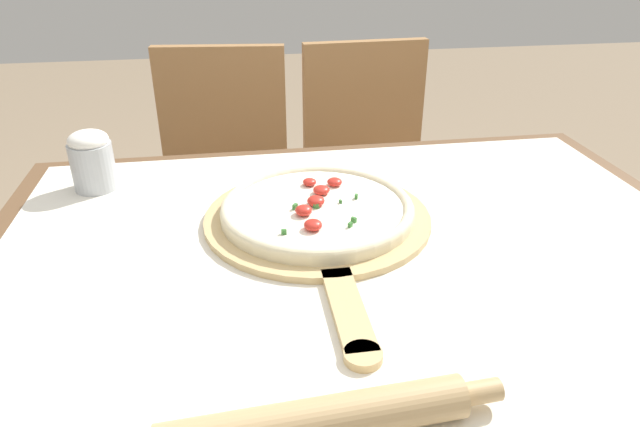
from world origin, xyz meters
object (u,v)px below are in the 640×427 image
(chair_left, at_px, (224,180))
(flour_cup, at_px, (92,160))
(pizza, at_px, (317,208))
(chair_right, at_px, (370,171))
(rolling_pin, at_px, (316,421))
(pizza_peel, at_px, (319,223))

(chair_left, distance_m, flour_cup, 0.61)
(chair_left, xyz_separation_m, flour_cup, (-0.24, -0.49, 0.28))
(pizza, distance_m, flour_cup, 0.47)
(chair_right, bearing_deg, chair_left, 177.25)
(pizza, xyz_separation_m, chair_right, (0.27, 0.70, -0.24))
(pizza, height_order, chair_left, chair_left)
(rolling_pin, bearing_deg, pizza_peel, 80.61)
(chair_left, height_order, flour_cup, chair_left)
(rolling_pin, relative_size, chair_left, 0.46)
(pizza_peel, relative_size, rolling_pin, 1.43)
(chair_right, relative_size, flour_cup, 7.41)
(pizza_peel, xyz_separation_m, pizza, (-0.00, 0.02, 0.02))
(pizza_peel, relative_size, chair_left, 0.66)
(pizza, xyz_separation_m, chair_left, (-0.18, 0.70, -0.24))
(rolling_pin, relative_size, chair_right, 0.46)
(rolling_pin, height_order, chair_right, chair_right)
(chair_left, xyz_separation_m, chair_right, (0.45, 0.00, 0.00))
(rolling_pin, xyz_separation_m, chair_right, (0.35, 1.17, -0.24))
(pizza, relative_size, chair_right, 0.38)
(pizza_peel, xyz_separation_m, flour_cup, (-0.42, 0.23, 0.06))
(rolling_pin, bearing_deg, chair_right, 73.46)
(chair_left, bearing_deg, pizza_peel, -70.14)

